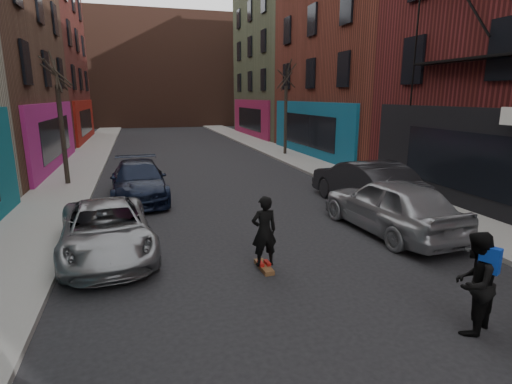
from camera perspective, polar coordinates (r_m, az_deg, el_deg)
sidewalk_left at (r=31.16m, az=-22.19°, el=5.58°), size 2.50×84.00×0.13m
sidewalk_right at (r=32.38m, az=0.50°, el=6.84°), size 2.50×84.00×0.13m
buildings_right at (r=23.96m, az=30.20°, el=21.81°), size 12.00×56.00×16.00m
building_far at (r=56.94m, az=-13.84°, el=16.36°), size 40.00×10.00×14.00m
tree_left_far at (r=19.02m, az=-26.26°, el=10.77°), size 2.00×2.00×6.50m
tree_right_far at (r=26.46m, az=4.28°, el=12.82°), size 2.00×2.00×6.80m
parked_left_far at (r=10.58m, az=-20.59°, el=-5.02°), size 2.59×4.81×1.28m
parked_left_end at (r=15.83m, az=-16.42°, el=1.56°), size 2.15×4.98×1.43m
parked_right_far at (r=12.06m, az=18.68°, el=-1.79°), size 2.25×4.89×1.62m
parked_right_end at (r=14.69m, az=15.23°, el=1.21°), size 1.80×5.08×1.67m
skateboard at (r=9.28m, az=1.14°, el=-10.64°), size 0.26×0.81×0.10m
skateboarder at (r=8.96m, az=1.17°, el=-5.60°), size 0.61×0.42×1.63m
pedestrian at (r=7.59m, az=28.73°, el=-11.28°), size 1.05×0.96×1.75m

